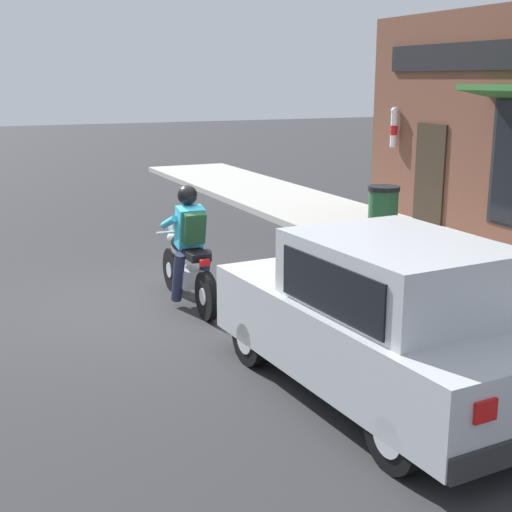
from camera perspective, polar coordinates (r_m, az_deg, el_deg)
name	(u,v)px	position (r m, az deg, el deg)	size (l,w,h in m)	color
ground_plane	(167,306)	(9.62, -7.13, -3.99)	(80.00, 80.00, 0.00)	#2B2B2D
sidewalk_curb	(365,228)	(14.36, 8.75, 2.25)	(2.60, 22.00, 0.14)	#ADAAA3
motorcycle_with_rider	(189,256)	(9.47, -5.42, 0.02)	(0.56, 2.02, 1.62)	black
car_hatchback	(383,320)	(6.78, 10.09, -5.06)	(1.87, 3.87, 1.57)	black
trash_bin	(383,213)	(12.85, 10.12, 3.39)	(0.56, 0.56, 0.98)	#23512D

